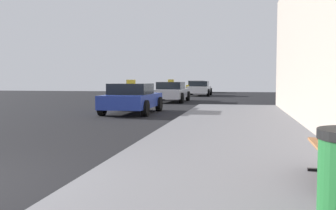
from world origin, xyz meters
The scene contains 5 objects.
sidewalk centered at (4.00, 0.00, 0.07)m, with size 4.00×32.00×0.15m, color slate.
car_blue centered at (-0.41, 11.78, 0.65)m, with size 2.00×4.03×1.43m.
car_silver centered at (-0.23, 20.29, 0.65)m, with size 1.94×4.45×1.43m.
car_white centered at (0.58, 29.69, 0.65)m, with size 1.96×4.27×1.27m.
car_yellow centered at (-0.55, 37.81, 0.65)m, with size 2.04×4.29×1.27m.
Camera 1 is at (4.12, -4.11, 1.46)m, focal length 41.57 mm.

